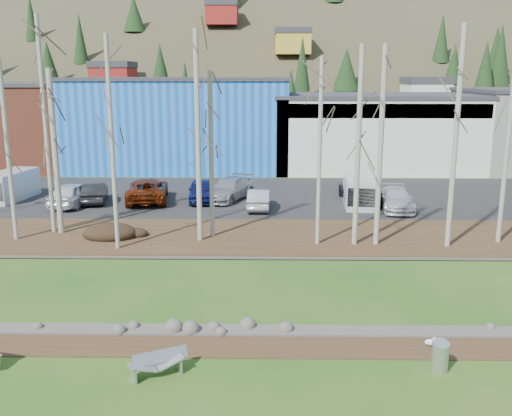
{
  "coord_description": "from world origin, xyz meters",
  "views": [
    {
      "loc": [
        2.05,
        -14.77,
        8.51
      ],
      "look_at": [
        1.63,
        10.91,
        2.5
      ],
      "focal_mm": 40.0,
      "sensor_mm": 36.0,
      "label": 1
    }
  ],
  "objects_px": {
    "car_6": "(359,191)",
    "van_white": "(359,191)",
    "bench_damaged": "(158,364)",
    "van_grey": "(9,186)",
    "litter_bin": "(440,358)",
    "seagull": "(431,342)",
    "car_2": "(148,190)",
    "car_3": "(229,189)",
    "car_0": "(73,194)",
    "car_7": "(396,199)",
    "car_5": "(259,199)",
    "car_4": "(201,191)",
    "car_1": "(95,193)"
  },
  "relations": [
    {
      "from": "car_7",
      "to": "van_white",
      "type": "height_order",
      "value": "van_white"
    },
    {
      "from": "bench_damaged",
      "to": "seagull",
      "type": "xyz_separation_m",
      "value": [
        8.42,
        1.88,
        -0.19
      ]
    },
    {
      "from": "van_white",
      "to": "car_7",
      "type": "bearing_deg",
      "value": -21.61
    },
    {
      "from": "bench_damaged",
      "to": "van_grey",
      "type": "height_order",
      "value": "van_grey"
    },
    {
      "from": "litter_bin",
      "to": "car_4",
      "type": "xyz_separation_m",
      "value": [
        -9.47,
        22.47,
        0.44
      ]
    },
    {
      "from": "seagull",
      "to": "car_2",
      "type": "bearing_deg",
      "value": 98.82
    },
    {
      "from": "car_7",
      "to": "car_0",
      "type": "bearing_deg",
      "value": -177.3
    },
    {
      "from": "car_7",
      "to": "van_grey",
      "type": "distance_m",
      "value": 25.98
    },
    {
      "from": "car_5",
      "to": "car_4",
      "type": "bearing_deg",
      "value": -28.4
    },
    {
      "from": "car_1",
      "to": "van_grey",
      "type": "bearing_deg",
      "value": -17.01
    },
    {
      "from": "car_2",
      "to": "car_1",
      "type": "bearing_deg",
      "value": -1.08
    },
    {
      "from": "car_2",
      "to": "van_grey",
      "type": "bearing_deg",
      "value": -9.26
    },
    {
      "from": "litter_bin",
      "to": "car_2",
      "type": "relative_size",
      "value": 0.15
    },
    {
      "from": "car_6",
      "to": "car_3",
      "type": "bearing_deg",
      "value": -1.63
    },
    {
      "from": "car_3",
      "to": "van_white",
      "type": "xyz_separation_m",
      "value": [
        8.63,
        -1.74,
        0.23
      ]
    },
    {
      "from": "bench_damaged",
      "to": "van_white",
      "type": "bearing_deg",
      "value": 40.59
    },
    {
      "from": "van_white",
      "to": "car_2",
      "type": "bearing_deg",
      "value": 179.65
    },
    {
      "from": "car_6",
      "to": "seagull",
      "type": "bearing_deg",
      "value": 87.37
    },
    {
      "from": "bench_damaged",
      "to": "car_3",
      "type": "bearing_deg",
      "value": 62.26
    },
    {
      "from": "car_5",
      "to": "van_white",
      "type": "xyz_separation_m",
      "value": [
        6.54,
        0.99,
        0.32
      ]
    },
    {
      "from": "litter_bin",
      "to": "car_2",
      "type": "bearing_deg",
      "value": 120.37
    },
    {
      "from": "car_3",
      "to": "car_4",
      "type": "relative_size",
      "value": 1.19
    },
    {
      "from": "car_2",
      "to": "car_3",
      "type": "xyz_separation_m",
      "value": [
        5.49,
        0.59,
        -0.05
      ]
    },
    {
      "from": "seagull",
      "to": "car_7",
      "type": "relative_size",
      "value": 0.09
    },
    {
      "from": "car_6",
      "to": "van_white",
      "type": "distance_m",
      "value": 1.49
    },
    {
      "from": "car_5",
      "to": "van_grey",
      "type": "xyz_separation_m",
      "value": [
        -17.11,
        2.37,
        0.33
      ]
    },
    {
      "from": "car_0",
      "to": "car_2",
      "type": "distance_m",
      "value": 4.85
    },
    {
      "from": "car_0",
      "to": "car_4",
      "type": "relative_size",
      "value": 1.07
    },
    {
      "from": "car_0",
      "to": "car_7",
      "type": "xyz_separation_m",
      "value": [
        20.97,
        -0.82,
        -0.09
      ]
    },
    {
      "from": "litter_bin",
      "to": "car_5",
      "type": "xyz_separation_m",
      "value": [
        -5.55,
        20.25,
        0.36
      ]
    },
    {
      "from": "car_3",
      "to": "car_6",
      "type": "bearing_deg",
      "value": 21.03
    },
    {
      "from": "car_3",
      "to": "van_white",
      "type": "height_order",
      "value": "van_white"
    },
    {
      "from": "car_7",
      "to": "car_2",
      "type": "bearing_deg",
      "value": 177.18
    },
    {
      "from": "car_6",
      "to": "van_white",
      "type": "height_order",
      "value": "van_white"
    },
    {
      "from": "car_4",
      "to": "van_white",
      "type": "bearing_deg",
      "value": -13.28
    },
    {
      "from": "car_1",
      "to": "bench_damaged",
      "type": "bearing_deg",
      "value": 99.59
    },
    {
      "from": "car_1",
      "to": "car_5",
      "type": "distance_m",
      "value": 11.18
    },
    {
      "from": "car_2",
      "to": "van_white",
      "type": "relative_size",
      "value": 1.25
    },
    {
      "from": "bench_damaged",
      "to": "van_grey",
      "type": "xyz_separation_m",
      "value": [
        -14.42,
        22.97,
        0.75
      ]
    },
    {
      "from": "car_3",
      "to": "car_6",
      "type": "xyz_separation_m",
      "value": [
        8.89,
        -0.3,
        -0.02
      ]
    },
    {
      "from": "litter_bin",
      "to": "car_2",
      "type": "height_order",
      "value": "car_2"
    },
    {
      "from": "car_4",
      "to": "van_grey",
      "type": "bearing_deg",
      "value": 172.75
    },
    {
      "from": "van_white",
      "to": "car_4",
      "type": "bearing_deg",
      "value": 177.61
    },
    {
      "from": "car_3",
      "to": "car_5",
      "type": "bearing_deg",
      "value": -29.72
    },
    {
      "from": "litter_bin",
      "to": "seagull",
      "type": "bearing_deg",
      "value": 83.29
    },
    {
      "from": "car_4",
      "to": "van_grey",
      "type": "height_order",
      "value": "van_grey"
    },
    {
      "from": "car_2",
      "to": "van_grey",
      "type": "relative_size",
      "value": 1.2
    },
    {
      "from": "bench_damaged",
      "to": "car_5",
      "type": "relative_size",
      "value": 0.42
    },
    {
      "from": "car_1",
      "to": "car_4",
      "type": "distance_m",
      "value": 7.15
    },
    {
      "from": "car_1",
      "to": "car_6",
      "type": "bearing_deg",
      "value": 171.35
    }
  ]
}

